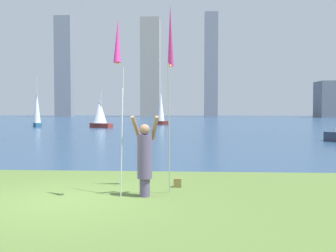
{
  "coord_description": "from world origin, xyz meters",
  "views": [
    {
      "loc": [
        2.79,
        -8.47,
        2.0
      ],
      "look_at": [
        1.73,
        9.56,
        1.23
      ],
      "focal_mm": 42.07,
      "sensor_mm": 36.0,
      "label": 1
    }
  ],
  "objects": [
    {
      "name": "person",
      "position": [
        1.73,
        0.43,
        0.91
      ],
      "size": [
        0.68,
        0.5,
        1.85
      ],
      "rotation": [
        0.0,
        0.0,
        -0.3
      ],
      "color": "#594C72",
      "rests_on": "ground"
    },
    {
      "name": "skyline_tower_1",
      "position": [
        -8.02,
        96.53,
        13.0
      ],
      "size": [
        5.02,
        5.63,
        26.0
      ],
      "color": "gray",
      "rests_on": "ground"
    },
    {
      "name": "kite_flag_right",
      "position": [
        2.28,
        1.24,
        3.7
      ],
      "size": [
        0.16,
        1.22,
        4.53
      ],
      "color": "#B2B2B7",
      "rests_on": "ground"
    },
    {
      "name": "ground",
      "position": [
        0.0,
        50.95,
        -0.06
      ],
      "size": [
        120.0,
        138.0,
        0.12
      ],
      "color": "#4C662D"
    },
    {
      "name": "sailboat_3",
      "position": [
        -7.14,
        33.83,
        1.53
      ],
      "size": [
        2.91,
        2.48,
        4.13
      ],
      "color": "maroon",
      "rests_on": "ground"
    },
    {
      "name": "sailboat_6",
      "position": [
        -14.74,
        35.33,
        2.08
      ],
      "size": [
        1.43,
        1.71,
        5.72
      ],
      "color": "#2D6084",
      "rests_on": "ground"
    },
    {
      "name": "sailboat_0",
      "position": [
        -1.12,
        42.2,
        2.12
      ],
      "size": [
        1.96,
        1.03,
        5.46
      ],
      "color": "maroon",
      "rests_on": "ground"
    },
    {
      "name": "skyline_tower_3",
      "position": [
        37.98,
        92.2,
        4.48
      ],
      "size": [
        7.22,
        6.94,
        8.96
      ],
      "color": "slate",
      "rests_on": "ground"
    },
    {
      "name": "skyline_tower_0",
      "position": [
        -31.75,
        97.09,
        13.55
      ],
      "size": [
        4.51,
        3.18,
        27.1
      ],
      "color": "gray",
      "rests_on": "ground"
    },
    {
      "name": "skyline_tower_2",
      "position": [
        8.08,
        97.2,
        13.78
      ],
      "size": [
        3.44,
        3.41,
        27.56
      ],
      "color": "gray",
      "rests_on": "ground"
    },
    {
      "name": "kite_flag_left",
      "position": [
        1.19,
        0.1,
        3.37
      ],
      "size": [
        0.16,
        0.88,
        3.99
      ],
      "color": "#B2B2B7",
      "rests_on": "ground"
    },
    {
      "name": "bag",
      "position": [
        2.44,
        1.54,
        0.11
      ],
      "size": [
        0.19,
        0.15,
        0.23
      ],
      "color": "olive",
      "rests_on": "ground"
    }
  ]
}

